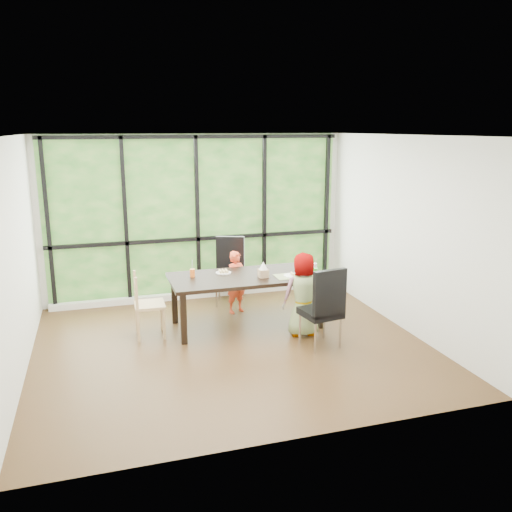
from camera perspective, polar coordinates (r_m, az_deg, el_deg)
name	(u,v)px	position (r m, az deg, el deg)	size (l,w,h in m)	color
ground	(232,346)	(7.07, -2.63, -9.62)	(5.00, 5.00, 0.00)	black
back_wall	(197,217)	(8.81, -6.38, 4.16)	(5.00, 5.00, 0.00)	silver
foliage_backdrop	(197,218)	(8.79, -6.36, 4.14)	(4.80, 0.02, 2.65)	#1D491A
window_mullions	(198,218)	(8.76, -6.31, 4.10)	(4.80, 0.06, 2.65)	black
window_sill	(200,294)	(9.02, -6.04, -4.11)	(4.80, 0.12, 0.10)	silver
dining_table	(247,301)	(7.63, -0.94, -4.81)	(2.18, 1.01, 0.75)	black
chair_window_leather	(229,272)	(8.51, -2.90, -1.71)	(0.46, 0.46, 1.08)	black
chair_interior_leather	(321,307)	(6.92, 6.97, -5.44)	(0.46, 0.46, 1.08)	black
chair_end_beech	(150,305)	(7.36, -11.39, -5.17)	(0.42, 0.40, 0.90)	tan
child_toddler	(236,282)	(8.15, -2.12, -2.80)	(0.35, 0.23, 0.97)	#EB4A28
child_older	(304,294)	(7.26, 5.20, -4.15)	(0.57, 0.37, 1.16)	slate
placemat	(290,276)	(7.49, 3.69, -2.18)	(0.42, 0.31, 0.01)	tan
plate_far	(224,273)	(7.64, -3.52, -1.81)	(0.22, 0.22, 0.01)	white
plate_near	(293,276)	(7.49, 3.97, -2.13)	(0.25, 0.25, 0.02)	white
orange_cup	(192,273)	(7.49, -6.86, -1.83)	(0.07, 0.07, 0.11)	orange
green_cup	(315,272)	(7.55, 6.40, -1.69)	(0.07, 0.07, 0.11)	green
white_mug	(314,266)	(7.86, 6.24, -1.13)	(0.09, 0.09, 0.09)	white
tissue_box	(263,273)	(7.42, 0.79, -1.87)	(0.13, 0.13, 0.11)	tan
crepe_rolls_far	(223,271)	(7.64, -3.52, -1.63)	(0.15, 0.12, 0.04)	tan
crepe_rolls_near	(293,274)	(7.49, 3.97, -1.94)	(0.05, 0.12, 0.04)	tan
straw_white	(192,266)	(7.46, -6.88, -1.11)	(0.01, 0.01, 0.20)	white
straw_pink	(315,265)	(7.53, 6.42, -1.01)	(0.01, 0.01, 0.20)	pink
tissue	(263,266)	(7.39, 0.79, -1.03)	(0.12, 0.12, 0.11)	white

